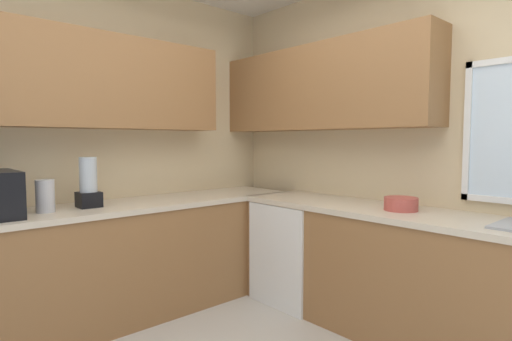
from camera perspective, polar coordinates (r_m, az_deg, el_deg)
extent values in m
cube|color=beige|center=(3.24, 22.24, 3.33)|extent=(3.81, 0.06, 2.65)
cube|color=beige|center=(3.48, -22.99, 3.35)|extent=(0.06, 3.63, 2.65)
cube|color=white|center=(3.07, 27.59, 4.86)|extent=(0.04, 0.04, 0.91)
cube|color=olive|center=(3.27, -25.51, 11.59)|extent=(0.32, 2.46, 0.70)
cube|color=olive|center=(3.55, 8.86, 11.31)|extent=(2.05, 0.32, 0.70)
cube|color=olive|center=(3.29, -20.57, -12.59)|extent=(0.62, 3.21, 0.84)
cube|color=beige|center=(3.20, -20.77, -5.01)|extent=(0.65, 3.24, 0.04)
cube|color=olive|center=(2.99, 22.55, -14.35)|extent=(2.87, 0.62, 0.84)
cube|color=beige|center=(2.89, 22.79, -6.03)|extent=(2.90, 0.65, 0.04)
cube|color=white|center=(3.55, 6.03, -11.17)|extent=(0.60, 0.60, 0.84)
cylinder|color=#B7B7BC|center=(3.04, -27.50, -3.20)|extent=(0.12, 0.12, 0.22)
cylinder|color=#B74C42|center=(2.96, 19.69, -4.44)|extent=(0.22, 0.22, 0.09)
cube|color=black|center=(3.15, -22.42, -3.80)|extent=(0.15, 0.15, 0.11)
cylinder|color=#B2BCC6|center=(3.14, -22.51, -0.54)|extent=(0.12, 0.12, 0.25)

